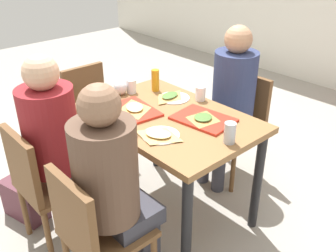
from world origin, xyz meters
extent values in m
cube|color=#9E998E|center=(0.00, 0.00, -0.01)|extent=(10.00, 10.00, 0.02)
cube|color=olive|center=(0.00, 0.00, 0.75)|extent=(1.14, 0.77, 0.04)
cylinder|color=black|center=(-0.51, -0.33, 0.37)|extent=(0.06, 0.06, 0.73)
cylinder|color=black|center=(0.51, -0.33, 0.37)|extent=(0.06, 0.06, 0.73)
cylinder|color=black|center=(-0.51, 0.33, 0.37)|extent=(0.06, 0.06, 0.73)
cylinder|color=black|center=(0.51, 0.33, 0.37)|extent=(0.06, 0.06, 0.73)
cube|color=brown|center=(-0.28, -0.69, 0.42)|extent=(0.40, 0.40, 0.03)
cube|color=brown|center=(-0.28, -0.87, 0.64)|extent=(0.38, 0.04, 0.40)
cylinder|color=brown|center=(-0.45, -0.52, 0.20)|extent=(0.04, 0.04, 0.41)
cylinder|color=brown|center=(-0.11, -0.52, 0.20)|extent=(0.04, 0.04, 0.41)
cylinder|color=brown|center=(-0.45, -0.86, 0.20)|extent=(0.04, 0.04, 0.41)
cylinder|color=brown|center=(-0.11, -0.86, 0.20)|extent=(0.04, 0.04, 0.41)
cube|color=brown|center=(0.28, -0.69, 0.42)|extent=(0.40, 0.40, 0.03)
cube|color=brown|center=(0.28, -0.87, 0.64)|extent=(0.38, 0.04, 0.40)
cylinder|color=brown|center=(0.11, -0.52, 0.20)|extent=(0.04, 0.04, 0.41)
cube|color=brown|center=(0.00, 0.69, 0.42)|extent=(0.40, 0.40, 0.03)
cube|color=brown|center=(0.00, 0.87, 0.64)|extent=(0.38, 0.04, 0.40)
cylinder|color=brown|center=(0.17, 0.52, 0.20)|extent=(0.04, 0.04, 0.41)
cylinder|color=brown|center=(-0.17, 0.52, 0.20)|extent=(0.04, 0.04, 0.41)
cylinder|color=brown|center=(0.17, 0.86, 0.20)|extent=(0.04, 0.04, 0.41)
cylinder|color=brown|center=(-0.17, 0.86, 0.20)|extent=(0.04, 0.04, 0.41)
cube|color=brown|center=(-0.87, 0.00, 0.42)|extent=(0.40, 0.40, 0.03)
cube|color=brown|center=(-1.05, 0.00, 0.64)|extent=(0.04, 0.38, 0.40)
cylinder|color=brown|center=(-0.70, 0.17, 0.20)|extent=(0.04, 0.04, 0.41)
cylinder|color=brown|center=(-0.70, -0.17, 0.20)|extent=(0.04, 0.04, 0.41)
cylinder|color=brown|center=(-1.04, 0.17, 0.20)|extent=(0.04, 0.04, 0.41)
cylinder|color=brown|center=(-1.04, -0.17, 0.20)|extent=(0.04, 0.04, 0.41)
cylinder|color=#383842|center=(-0.36, -0.46, 0.22)|extent=(0.10, 0.10, 0.44)
cylinder|color=#383842|center=(-0.20, -0.46, 0.22)|extent=(0.10, 0.10, 0.44)
cube|color=#383842|center=(-0.28, -0.56, 0.49)|extent=(0.32, 0.28, 0.10)
cylinder|color=maroon|center=(-0.28, -0.67, 0.80)|extent=(0.32, 0.32, 0.52)
sphere|color=#DBAD89|center=(-0.28, -0.67, 1.15)|extent=(0.20, 0.20, 0.20)
cylinder|color=#383842|center=(0.20, -0.46, 0.22)|extent=(0.10, 0.10, 0.44)
cylinder|color=#383842|center=(0.36, -0.46, 0.22)|extent=(0.10, 0.10, 0.44)
cube|color=#383842|center=(0.28, -0.56, 0.49)|extent=(0.32, 0.28, 0.10)
cylinder|color=brown|center=(0.28, -0.67, 0.80)|extent=(0.32, 0.32, 0.52)
sphere|color=#8C664C|center=(0.28, -0.67, 1.15)|extent=(0.20, 0.20, 0.20)
cylinder|color=#383842|center=(0.08, 0.46, 0.22)|extent=(0.10, 0.10, 0.44)
cylinder|color=#383842|center=(-0.08, 0.46, 0.22)|extent=(0.10, 0.10, 0.44)
cube|color=#383842|center=(0.00, 0.56, 0.49)|extent=(0.32, 0.28, 0.10)
cylinder|color=navy|center=(0.00, 0.67, 0.80)|extent=(0.32, 0.32, 0.52)
sphere|color=tan|center=(0.00, 0.67, 1.15)|extent=(0.20, 0.20, 0.20)
cube|color=red|center=(-0.20, -0.14, 0.78)|extent=(0.39, 0.30, 0.02)
cube|color=red|center=(0.20, 0.12, 0.78)|extent=(0.39, 0.30, 0.02)
cylinder|color=white|center=(-0.17, 0.21, 0.78)|extent=(0.22, 0.22, 0.01)
cylinder|color=white|center=(0.17, -0.21, 0.78)|extent=(0.22, 0.22, 0.01)
pyramid|color=tan|center=(-0.19, -0.12, 0.80)|extent=(0.27, 0.25, 0.01)
ellipsoid|color=#D8C67F|center=(-0.19, -0.12, 0.81)|extent=(0.19, 0.17, 0.01)
pyramid|color=#C68C47|center=(0.21, 0.10, 0.80)|extent=(0.23, 0.24, 0.01)
ellipsoid|color=#4C7233|center=(0.21, 0.10, 0.81)|extent=(0.16, 0.17, 0.01)
pyramid|color=tan|center=(-0.19, 0.19, 0.79)|extent=(0.19, 0.24, 0.01)
ellipsoid|color=#4C7233|center=(-0.19, 0.19, 0.80)|extent=(0.13, 0.17, 0.01)
pyramid|color=#DBAD60|center=(0.17, -0.23, 0.79)|extent=(0.26, 0.23, 0.01)
ellipsoid|color=#D8C67F|center=(0.17, -0.23, 0.80)|extent=(0.18, 0.16, 0.01)
cylinder|color=white|center=(-0.03, 0.33, 0.82)|extent=(0.07, 0.07, 0.10)
cylinder|color=white|center=(0.03, -0.33, 0.82)|extent=(0.07, 0.07, 0.10)
cylinder|color=white|center=(-0.46, 0.06, 0.82)|extent=(0.07, 0.07, 0.10)
cylinder|color=#B7BCC6|center=(0.48, 0.02, 0.83)|extent=(0.07, 0.07, 0.12)
cylinder|color=orange|center=(-0.37, 0.21, 0.85)|extent=(0.06, 0.06, 0.16)
sphere|color=silver|center=(-0.48, -0.02, 0.82)|extent=(0.10, 0.10, 0.10)
cube|color=#592D38|center=(-0.63, -0.79, 0.14)|extent=(0.35, 0.24, 0.28)
camera|label=1|loc=(1.59, -1.45, 1.83)|focal=40.01mm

